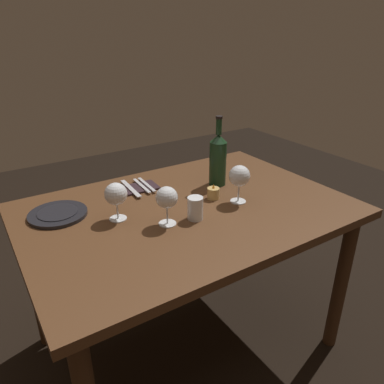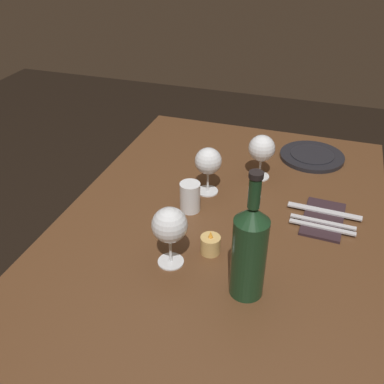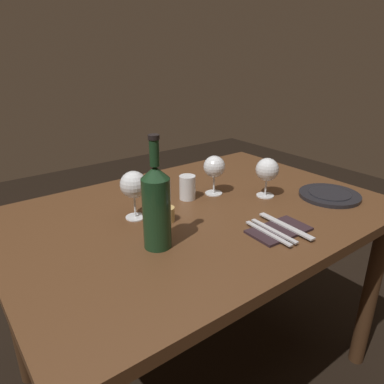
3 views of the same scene
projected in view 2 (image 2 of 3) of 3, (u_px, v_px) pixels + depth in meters
name	position (u px, v px, depth m)	size (l,w,h in m)	color
ground_plane	(214.00, 380.00, 1.66)	(6.00, 6.00, 0.00)	black
dining_table	(220.00, 246.00, 1.31)	(1.30, 0.90, 0.74)	#56351E
wine_glass_left	(208.00, 162.00, 1.33)	(0.08, 0.08, 0.15)	white
wine_glass_right	(170.00, 226.00, 1.05)	(0.09, 0.09, 0.16)	white
wine_glass_centre	(262.00, 149.00, 1.41)	(0.09, 0.09, 0.15)	white
wine_bottle	(249.00, 250.00, 0.96)	(0.08, 0.08, 0.32)	#19381E
water_tumbler	(190.00, 198.00, 1.28)	(0.06, 0.06, 0.09)	white
votive_candle	(210.00, 245.00, 1.13)	(0.05, 0.05, 0.07)	#DBB266
dinner_plate	(312.00, 156.00, 1.57)	(0.22, 0.22, 0.02)	black
folded_napkin	(323.00, 219.00, 1.26)	(0.20, 0.12, 0.01)	#2D1E23
fork_inner	(323.00, 222.00, 1.24)	(0.02, 0.18, 0.00)	silver
fork_outer	(322.00, 227.00, 1.22)	(0.02, 0.18, 0.00)	silver
table_knife	(324.00, 211.00, 1.28)	(0.03, 0.21, 0.00)	silver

